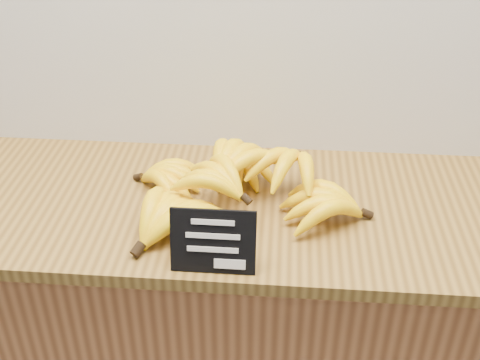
% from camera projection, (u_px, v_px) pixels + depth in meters
% --- Properties ---
extents(counter, '(1.43, 0.50, 0.90)m').
position_uv_depth(counter, '(242.00, 347.00, 1.62)').
color(counter, '#A36234').
rests_on(counter, ground).
extents(counter_top, '(1.56, 0.54, 0.03)m').
position_uv_depth(counter_top, '(242.00, 207.00, 1.37)').
color(counter_top, olive).
rests_on(counter_top, counter).
extents(chalkboard_sign, '(0.16, 0.04, 0.13)m').
position_uv_depth(chalkboard_sign, '(213.00, 242.00, 1.14)').
color(chalkboard_sign, black).
rests_on(chalkboard_sign, counter_top).
extents(banana_pile, '(0.56, 0.40, 0.12)m').
position_uv_depth(banana_pile, '(231.00, 184.00, 1.32)').
color(banana_pile, yellow).
rests_on(banana_pile, counter_top).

